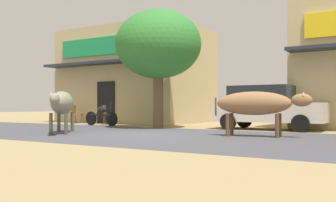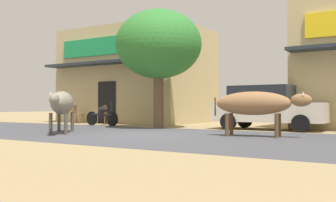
# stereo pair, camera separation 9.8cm
# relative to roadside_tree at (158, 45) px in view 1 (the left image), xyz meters

# --- Properties ---
(ground) EXTENTS (80.00, 80.00, 0.00)m
(ground) POSITION_rel_roadside_tree_xyz_m (1.26, -3.07, -3.31)
(ground) COLOR #998257
(asphalt_road) EXTENTS (72.00, 6.68, 0.00)m
(asphalt_road) POSITION_rel_roadside_tree_xyz_m (1.26, -3.07, -3.31)
(asphalt_road) COLOR #43444A
(asphalt_road) RESTS_ON ground
(storefront_left_cafe) EXTENTS (7.43, 6.07, 4.99)m
(storefront_left_cafe) POSITION_rel_roadside_tree_xyz_m (-4.38, 4.54, -0.81)
(storefront_left_cafe) COLOR tan
(storefront_left_cafe) RESTS_ON ground
(roadside_tree) EXTENTS (3.41, 3.41, 4.70)m
(roadside_tree) POSITION_rel_roadside_tree_xyz_m (0.00, 0.00, 0.00)
(roadside_tree) COLOR brown
(roadside_tree) RESTS_ON ground
(parked_hatchback_car) EXTENTS (4.04, 1.85, 1.64)m
(parked_hatchback_car) POSITION_rel_roadside_tree_xyz_m (3.96, 1.36, -2.47)
(parked_hatchback_car) COLOR beige
(parked_hatchback_car) RESTS_ON ground
(parked_motorcycle) EXTENTS (1.92, 0.28, 1.06)m
(parked_motorcycle) POSITION_rel_roadside_tree_xyz_m (-3.23, 0.32, -2.84)
(parked_motorcycle) COLOR black
(parked_motorcycle) RESTS_ON ground
(cow_near_brown) EXTENTS (2.05, 2.45, 1.37)m
(cow_near_brown) POSITION_rel_roadside_tree_xyz_m (-1.16, -3.96, -2.34)
(cow_near_brown) COLOR gray
(cow_near_brown) RESTS_ON ground
(cow_far_dark) EXTENTS (2.77, 0.97, 1.31)m
(cow_far_dark) POSITION_rel_roadside_tree_xyz_m (4.66, -2.00, -2.36)
(cow_far_dark) COLOR olive
(cow_far_dark) RESTS_ON ground
(cafe_chair_near_tree) EXTENTS (0.56, 0.56, 0.92)m
(cafe_chair_near_tree) POSITION_rel_roadside_tree_xyz_m (-5.97, 1.45, -2.80)
(cafe_chair_near_tree) COLOR brown
(cafe_chair_near_tree) RESTS_ON ground
(cafe_chair_by_doorway) EXTENTS (0.59, 0.59, 0.92)m
(cafe_chair_by_doorway) POSITION_rel_roadside_tree_xyz_m (-3.63, 1.15, -2.80)
(cafe_chair_by_doorway) COLOR brown
(cafe_chair_by_doorway) RESTS_ON ground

